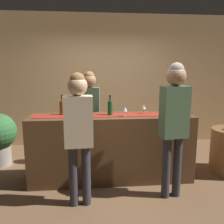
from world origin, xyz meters
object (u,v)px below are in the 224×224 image
object	(u,v)px
bartender	(90,109)
wine_bottle_green	(110,108)
wine_bottle_clear	(90,108)
wine_bottle_amber	(62,108)
customer_sipping	(174,116)
wine_glass_near_customer	(125,109)
customer_browsing	(79,126)
wine_glass_mid_counter	(144,107)

from	to	relation	value
bartender	wine_bottle_green	bearing A→B (deg)	124.03
wine_bottle_clear	bartender	bearing A→B (deg)	89.67
wine_bottle_green	wine_bottle_amber	world-z (taller)	same
customer_sipping	wine_bottle_green	bearing A→B (deg)	134.07
wine_bottle_amber	customer_sipping	size ratio (longest dim) A/B	0.17
wine_glass_near_customer	wine_bottle_amber	bearing A→B (deg)	167.02
wine_bottle_clear	wine_bottle_green	bearing A→B (deg)	-0.10
bartender	customer_browsing	bearing A→B (deg)	89.89
wine_bottle_green	wine_glass_mid_counter	bearing A→B (deg)	5.92
bartender	customer_sipping	xyz separation A→B (m)	(1.07, -1.18, 0.09)
wine_bottle_clear	wine_glass_mid_counter	bearing A→B (deg)	3.73
wine_bottle_clear	customer_sipping	distance (m)	1.24
wine_glass_mid_counter	wine_glass_near_customer	bearing A→B (deg)	-150.28
wine_bottle_green	customer_browsing	xyz separation A→B (m)	(-0.44, -0.69, -0.11)
wine_glass_mid_counter	wine_bottle_clear	bearing A→B (deg)	-176.27
wine_bottle_clear	bartender	world-z (taller)	bartender
wine_bottle_green	wine_glass_mid_counter	world-z (taller)	wine_bottle_green
customer_sipping	customer_browsing	size ratio (longest dim) A/B	1.07
wine_glass_mid_counter	wine_bottle_amber	bearing A→B (deg)	178.55
wine_bottle_clear	wine_glass_mid_counter	distance (m)	0.84
wine_glass_mid_counter	customer_browsing	bearing A→B (deg)	-142.42
wine_bottle_green	wine_glass_near_customer	distance (m)	0.25
bartender	wine_bottle_amber	bearing A→B (deg)	55.42
wine_bottle_clear	bartender	xyz separation A→B (m)	(0.00, 0.57, -0.10)
wine_bottle_clear	customer_browsing	distance (m)	0.71
wine_glass_mid_counter	bartender	xyz separation A→B (m)	(-0.83, 0.52, -0.09)
wine_bottle_clear	customer_sipping	world-z (taller)	customer_sipping
customer_sipping	customer_browsing	distance (m)	1.22
wine_bottle_amber	customer_browsing	xyz separation A→B (m)	(0.28, -0.78, -0.11)
wine_bottle_amber	customer_browsing	bearing A→B (deg)	-70.27
wine_bottle_clear	wine_glass_mid_counter	world-z (taller)	wine_bottle_clear
wine_bottle_green	wine_glass_near_customer	world-z (taller)	wine_bottle_green
wine_glass_near_customer	customer_sipping	bearing A→B (deg)	-40.67
customer_browsing	wine_bottle_amber	bearing A→B (deg)	106.93
wine_glass_mid_counter	customer_browsing	xyz separation A→B (m)	(-0.97, -0.75, -0.10)
wine_bottle_amber	customer_browsing	size ratio (longest dim) A/B	0.18
wine_glass_mid_counter	customer_sipping	world-z (taller)	customer_sipping
wine_bottle_amber	bartender	xyz separation A→B (m)	(0.42, 0.48, -0.10)
wine_glass_near_customer	customer_sipping	world-z (taller)	customer_sipping
wine_bottle_amber	customer_sipping	distance (m)	1.64
wine_glass_mid_counter	customer_sipping	xyz separation A→B (m)	(0.24, -0.66, -0.01)
wine_bottle_green	wine_bottle_amber	bearing A→B (deg)	173.14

